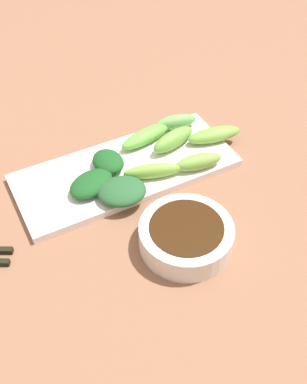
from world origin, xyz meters
The scene contains 12 objects.
tabletop centered at (0.00, 0.00, 0.01)m, with size 2.10×2.10×0.02m, color #865C43.
sauce_bowl centered at (-0.10, -0.03, 0.04)m, with size 0.13×0.13×0.04m.
serving_plate centered at (0.07, -0.02, 0.03)m, with size 0.15×0.35×0.01m, color white.
broccoli_leafy_0 centered at (0.05, 0.04, 0.04)m, with size 0.05×0.07×0.02m, color #18511F.
broccoli_leafy_1 centered at (0.08, 0.00, 0.04)m, with size 0.06×0.05×0.02m, color #18511E.
broccoli_stalk_2 centered at (0.01, -0.13, 0.05)m, with size 0.03×0.08×0.03m, color #77B146.
broccoli_stalk_3 centered at (0.08, -0.12, 0.05)m, with size 0.03×0.08×0.03m, color #6BA43F.
broccoli_stalk_4 centered at (0.11, -0.08, 0.04)m, with size 0.03×0.10×0.02m, color #65B742.
broccoli_stalk_5 centered at (0.12, -0.14, 0.05)m, with size 0.02×0.07×0.03m, color #69B557.
broccoli_stalk_6 centered at (0.03, -0.05, 0.04)m, with size 0.02×0.09×0.03m, color #79BB42.
broccoli_stalk_7 centered at (0.06, -0.19, 0.04)m, with size 0.03×0.09×0.02m, color #71AA40.
broccoli_leafy_8 centered at (0.01, 0.01, 0.04)m, with size 0.06×0.07×0.02m, color #25572F.
Camera 1 is at (-0.44, 0.19, 0.53)m, focal length 43.12 mm.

